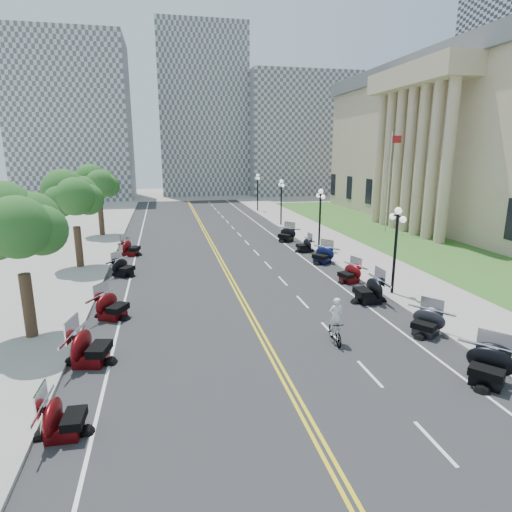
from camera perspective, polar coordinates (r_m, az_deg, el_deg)
ground at (r=19.46m, az=0.84°, el=-10.77°), size 160.00×160.00×0.00m
road at (r=28.69m, az=-3.67°, el=-2.58°), size 16.00×90.00×0.01m
centerline_yellow_a at (r=28.67m, az=-3.91°, el=-2.58°), size 0.12×90.00×0.00m
centerline_yellow_b at (r=28.71m, az=-3.43°, el=-2.56°), size 0.12×90.00×0.00m
edge_line_north at (r=30.26m, az=8.41°, el=-1.82°), size 0.12×90.00×0.00m
edge_line_south at (r=28.51m, az=-16.51°, el=-3.24°), size 0.12×90.00×0.00m
lane_dash_4 at (r=14.24m, az=22.73°, el=-22.00°), size 0.12×2.00×0.00m
lane_dash_5 at (r=17.11m, az=14.91°, el=-14.90°), size 0.12×2.00×0.00m
lane_dash_6 at (r=20.36m, az=9.78°, el=-9.79°), size 0.12×2.00×0.00m
lane_dash_7 at (r=23.84m, az=6.21°, el=-6.09°), size 0.12×2.00×0.00m
lane_dash_8 at (r=27.46m, az=3.59°, el=-3.32°), size 0.12×2.00×0.00m
lane_dash_9 at (r=31.18m, az=1.60°, el=-1.21°), size 0.12×2.00×0.00m
lane_dash_10 at (r=34.96m, az=0.04°, el=0.46°), size 0.12×2.00×0.00m
lane_dash_11 at (r=38.78m, az=-1.22°, el=1.80°), size 0.12×2.00×0.00m
lane_dash_12 at (r=42.63m, az=-2.25°, el=2.89°), size 0.12×2.00×0.00m
lane_dash_13 at (r=46.51m, az=-3.11°, el=3.80°), size 0.12×2.00×0.00m
lane_dash_14 at (r=50.41m, az=-3.83°, el=4.58°), size 0.12×2.00×0.00m
lane_dash_15 at (r=54.32m, az=-4.46°, el=5.24°), size 0.12×2.00×0.00m
lane_dash_16 at (r=58.25m, az=-5.00°, el=5.81°), size 0.12×2.00×0.00m
lane_dash_17 at (r=62.18m, az=-5.48°, el=6.30°), size 0.12×2.00×0.00m
lane_dash_18 at (r=66.13m, az=-5.90°, el=6.74°), size 0.12×2.00×0.00m
lane_dash_19 at (r=70.07m, az=-6.27°, el=7.13°), size 0.12×2.00×0.00m
sidewalk_north at (r=31.89m, az=15.33°, el=-1.25°), size 5.00×90.00×0.15m
sidewalk_south at (r=29.12m, az=-24.59°, el=-3.46°), size 5.00×90.00×0.15m
lawn at (r=42.06m, az=18.85°, el=2.05°), size 9.00×60.00×0.10m
distant_block_a at (r=80.60m, az=-23.16°, el=16.27°), size 18.00×14.00×26.00m
distant_block_b at (r=85.88m, az=-7.18°, el=18.35°), size 16.00×12.00×30.00m
distant_block_c at (r=86.30m, az=5.55°, el=15.71°), size 20.00×14.00×22.00m
street_lamp_2 at (r=25.30m, az=18.05°, el=0.59°), size 0.50×1.20×4.90m
street_lamp_3 at (r=35.97m, az=8.51°, el=4.89°), size 0.50×1.20×4.90m
street_lamp_4 at (r=47.28m, az=3.38°, el=7.14°), size 0.50×1.20×4.90m
street_lamp_5 at (r=58.86m, az=0.22°, el=8.48°), size 0.50×1.20×4.90m
flagpole at (r=45.09m, az=17.28°, el=9.28°), size 1.10×0.20×10.00m
tree_2 at (r=20.42m, az=-29.09°, el=2.63°), size 4.80×4.80×9.20m
tree_3 at (r=31.98m, az=-23.09°, el=6.72°), size 4.80×4.80×9.20m
tree_4 at (r=43.77m, az=-20.27°, el=8.61°), size 4.80×4.80×9.20m
motorcycle_n_4 at (r=17.67m, az=28.63°, el=-12.66°), size 2.92×2.92×1.45m
motorcycle_n_5 at (r=20.90m, az=21.78°, el=-8.10°), size 2.59×2.59×1.30m
motorcycle_n_6 at (r=24.22m, az=14.80°, el=-4.27°), size 2.23×2.23×1.53m
motorcycle_n_7 at (r=27.63m, az=12.35°, el=-2.16°), size 2.31×2.31×1.28m
motorcycle_n_8 at (r=31.89m, az=8.86°, el=0.24°), size 2.77×2.77×1.39m
motorcycle_n_9 at (r=35.36m, az=6.45°, el=1.54°), size 1.92×1.92×1.24m
motorcycle_n_10 at (r=39.31m, az=4.07°, el=2.97°), size 2.86×2.86×1.42m
motorcycle_s_4 at (r=14.35m, az=-24.35°, el=-18.83°), size 1.92×1.92×1.29m
motorcycle_s_5 at (r=18.12m, az=-21.26°, el=-11.04°), size 2.62×2.62×1.54m
motorcycle_s_6 at (r=22.41m, az=-18.65°, el=-6.16°), size 2.80×2.80×1.44m
motorcycle_s_8 at (r=29.64m, az=-17.28°, el=-1.36°), size 2.60×2.60×1.31m
motorcycle_s_9 at (r=35.37m, az=-16.37°, el=1.17°), size 2.48×2.48×1.38m
bicycle at (r=19.05m, az=10.49°, el=-9.88°), size 0.64×1.76×1.03m
cyclist_rider at (r=18.54m, az=10.68°, el=-6.00°), size 0.62×0.41×1.71m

